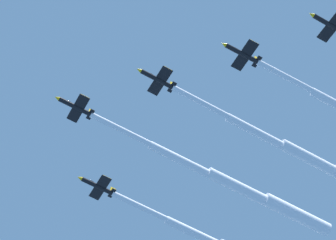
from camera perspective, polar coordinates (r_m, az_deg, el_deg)
jet_lead at (r=182.90m, az=5.96°, el=-5.45°), size 63.46×47.98×4.32m
jet_port_inner at (r=182.43m, az=11.44°, el=-3.15°), size 60.60×45.34×4.36m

